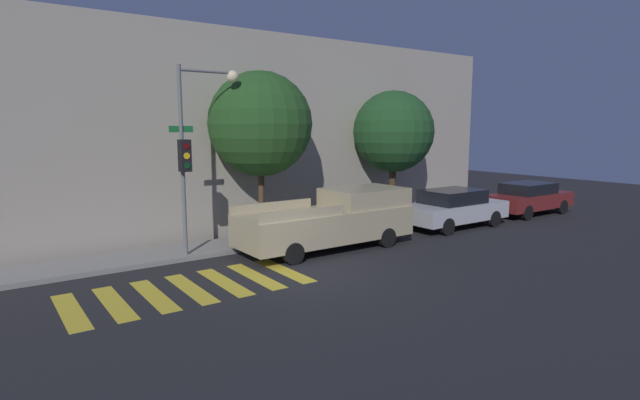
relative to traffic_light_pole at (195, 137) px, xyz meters
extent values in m
plane|color=black|center=(1.62, -3.37, -3.56)|extent=(60.00, 60.00, 0.00)
cube|color=gray|center=(1.62, 0.68, -3.49)|extent=(26.00, 1.70, 0.14)
cube|color=#A89E8E|center=(1.62, 4.93, 0.02)|extent=(26.00, 6.00, 7.16)
cube|color=gold|center=(-3.87, -2.57, -3.56)|extent=(0.45, 2.60, 0.00)
cube|color=gold|center=(-3.00, -2.57, -3.56)|extent=(0.45, 2.60, 0.00)
cube|color=gold|center=(-2.13, -2.57, -3.56)|extent=(0.45, 2.60, 0.00)
cube|color=gold|center=(-1.26, -2.57, -3.56)|extent=(0.45, 2.60, 0.00)
cube|color=gold|center=(-0.38, -2.57, -3.56)|extent=(0.45, 2.60, 0.00)
cube|color=gold|center=(0.49, -2.57, -3.56)|extent=(0.45, 2.60, 0.00)
cube|color=gold|center=(1.36, -2.57, -3.56)|extent=(0.45, 2.60, 0.00)
cylinder|color=slate|center=(-0.38, 0.08, -0.77)|extent=(0.12, 0.12, 5.58)
cube|color=black|center=(-0.38, -0.13, -0.51)|extent=(0.30, 0.30, 0.90)
cylinder|color=#4C0C0C|center=(-0.38, -0.29, -0.24)|extent=(0.18, 0.02, 0.18)
cylinder|color=yellow|center=(-0.38, -0.29, -0.51)|extent=(0.18, 0.02, 0.18)
cylinder|color=#0C3819|center=(-0.38, -0.29, -0.78)|extent=(0.18, 0.02, 0.18)
cube|color=#19662D|center=(-0.38, 0.08, 0.23)|extent=(0.70, 0.02, 0.18)
cylinder|color=slate|center=(0.43, 0.08, 1.87)|extent=(1.63, 0.08, 0.08)
sphere|color=#F9E5B2|center=(1.25, 0.08, 1.77)|extent=(0.36, 0.36, 0.36)
cube|color=tan|center=(3.69, -1.27, -2.77)|extent=(5.74, 1.99, 0.94)
cube|color=tan|center=(5.27, -1.27, -2.01)|extent=(2.58, 1.83, 0.59)
cube|color=tan|center=(2.25, -0.40, -2.16)|extent=(2.87, 0.08, 0.28)
cube|color=tan|center=(2.25, -2.15, -2.16)|extent=(2.87, 0.08, 0.28)
cylinder|color=black|center=(5.47, -0.37, -3.25)|extent=(0.63, 0.22, 0.63)
cylinder|color=black|center=(5.47, -2.18, -3.25)|extent=(0.63, 0.22, 0.63)
cylinder|color=black|center=(1.91, -0.37, -3.25)|extent=(0.63, 0.22, 0.63)
cylinder|color=black|center=(1.91, -2.18, -3.25)|extent=(0.63, 0.22, 0.63)
cube|color=#B7BABF|center=(9.80, -1.27, -2.92)|extent=(4.38, 1.85, 0.64)
cube|color=black|center=(9.69, -1.27, -2.35)|extent=(2.28, 1.62, 0.52)
cylinder|color=black|center=(11.16, -0.44, -3.25)|extent=(0.63, 0.22, 0.63)
cylinder|color=black|center=(11.16, -2.10, -3.25)|extent=(0.63, 0.22, 0.63)
cylinder|color=black|center=(8.44, -0.44, -3.25)|extent=(0.63, 0.22, 0.63)
cylinder|color=black|center=(8.44, -2.10, -3.25)|extent=(0.63, 0.22, 0.63)
cube|color=maroon|center=(14.82, -1.27, -2.93)|extent=(4.37, 1.73, 0.63)
cube|color=black|center=(14.71, -1.27, -2.38)|extent=(2.27, 1.52, 0.47)
cylinder|color=black|center=(16.17, -0.49, -3.25)|extent=(0.63, 0.22, 0.63)
cylinder|color=black|center=(16.17, -2.05, -3.25)|extent=(0.63, 0.22, 0.63)
cylinder|color=black|center=(13.46, -0.49, -3.25)|extent=(0.63, 0.22, 0.63)
cylinder|color=black|center=(13.46, -2.05, -3.25)|extent=(0.63, 0.22, 0.63)
cylinder|color=#4C3823|center=(2.58, 0.88, -2.23)|extent=(0.20, 0.20, 2.66)
sphere|color=#234C1E|center=(2.58, 0.88, 0.39)|extent=(3.45, 3.45, 3.45)
cylinder|color=#42301E|center=(8.56, 0.88, -2.33)|extent=(0.29, 0.29, 2.46)
sphere|color=#1E4721|center=(8.56, 0.88, 0.11)|extent=(3.23, 3.23, 3.23)
camera|label=1|loc=(-5.36, -13.81, 0.28)|focal=28.00mm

